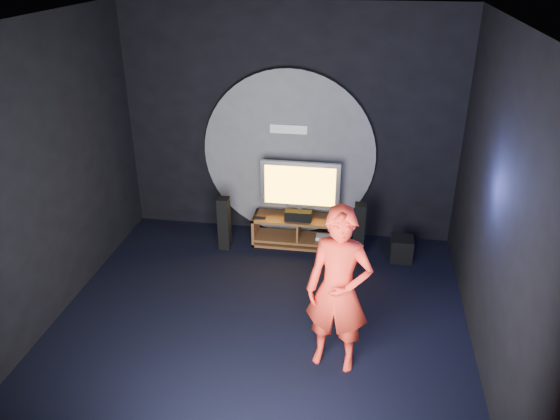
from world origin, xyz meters
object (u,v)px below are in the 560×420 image
object	(u,v)px
tower_speaker_left	(224,223)
subwoofer	(401,249)
player	(338,291)
tower_speaker_right	(359,230)
media_console	(299,233)
tv	(300,187)

from	to	relation	value
tower_speaker_left	subwoofer	distance (m)	2.64
player	tower_speaker_right	bearing A→B (deg)	95.09
media_console	tv	size ratio (longest dim) A/B	1.17
media_console	tower_speaker_right	bearing A→B (deg)	-11.36
tower_speaker_left	media_console	bearing A→B (deg)	14.82
tv	subwoofer	distance (m)	1.73
tower_speaker_right	subwoofer	xyz separation A→B (m)	(0.63, -0.04, -0.24)
tower_speaker_left	tower_speaker_right	distance (m)	2.00
media_console	tower_speaker_left	distance (m)	1.15
player	subwoofer	bearing A→B (deg)	80.35
tower_speaker_left	subwoofer	xyz separation A→B (m)	(2.62, 0.07, -0.24)
tower_speaker_left	tv	bearing A→B (deg)	18.16
tower_speaker_right	tv	bearing A→B (deg)	164.71
tv	player	distance (m)	2.73
tower_speaker_right	player	bearing A→B (deg)	-94.27
tower_speaker_left	player	xyz separation A→B (m)	(1.82, -2.28, 0.53)
tower_speaker_left	subwoofer	world-z (taller)	tower_speaker_left
tower_speaker_left	subwoofer	bearing A→B (deg)	1.46
tower_speaker_left	player	distance (m)	2.96
subwoofer	player	bearing A→B (deg)	-109.02
tower_speaker_left	subwoofer	size ratio (longest dim) A/B	2.36
subwoofer	player	xyz separation A→B (m)	(-0.81, -2.34, 0.77)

